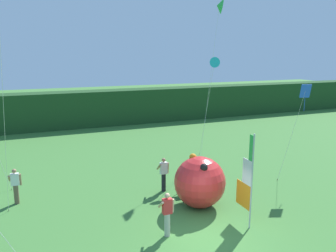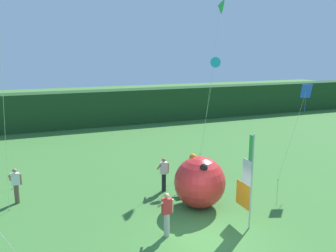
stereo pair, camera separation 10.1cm
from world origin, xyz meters
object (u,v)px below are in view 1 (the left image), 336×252
object	(u,v)px
person_far_left	(15,185)
kite_blue_diamond_1	(304,96)
person_mid_field	(167,213)
inflatable_balloon	(200,182)
kite_green_delta_0	(219,6)
banner_flag	(247,182)
folding_chair	(182,185)
kite_cyan_delta_2	(214,63)
person_near_banner	(164,174)

from	to	relation	value
person_far_left	kite_blue_diamond_1	size ratio (longest dim) A/B	0.32
person_mid_field	inflatable_balloon	xyz separation A→B (m)	(2.32, 1.85, 0.23)
person_mid_field	kite_green_delta_0	bearing A→B (deg)	50.20
banner_flag	folding_chair	distance (m)	4.09
kite_blue_diamond_1	person_far_left	bearing A→B (deg)	170.42
kite_cyan_delta_2	kite_blue_diamond_1	bearing A→B (deg)	-49.84
banner_flag	person_near_banner	xyz separation A→B (m)	(-1.83, 4.44, -0.92)
banner_flag	person_far_left	world-z (taller)	banner_flag
person_near_banner	banner_flag	bearing A→B (deg)	-67.55
inflatable_balloon	kite_blue_diamond_1	distance (m)	7.50
person_near_banner	kite_cyan_delta_2	distance (m)	7.28
inflatable_balloon	kite_cyan_delta_2	distance (m)	7.77
banner_flag	person_mid_field	distance (m)	3.42
inflatable_balloon	kite_cyan_delta_2	world-z (taller)	kite_cyan_delta_2
kite_cyan_delta_2	person_far_left	bearing A→B (deg)	-172.61
folding_chair	kite_green_delta_0	xyz separation A→B (m)	(4.42, 4.55, 9.07)
folding_chair	kite_green_delta_0	world-z (taller)	kite_green_delta_0
banner_flag	kite_blue_diamond_1	distance (m)	7.06
banner_flag	kite_blue_diamond_1	bearing A→B (deg)	29.75
banner_flag	kite_green_delta_0	world-z (taller)	kite_green_delta_0
banner_flag	kite_green_delta_0	xyz separation A→B (m)	(3.29, 8.25, 7.73)
inflatable_balloon	kite_green_delta_0	world-z (taller)	kite_green_delta_0
banner_flag	inflatable_balloon	world-z (taller)	banner_flag
banner_flag	person_mid_field	size ratio (longest dim) A/B	2.22
person_near_banner	kite_cyan_delta_2	bearing A→B (deg)	31.96
inflatable_balloon	kite_green_delta_0	size ratio (longest dim) A/B	0.24
inflatable_balloon	kite_cyan_delta_2	xyz separation A→B (m)	(3.33, 4.84, 5.09)
person_far_left	kite_cyan_delta_2	distance (m)	12.37
inflatable_balloon	kite_blue_diamond_1	bearing A→B (deg)	8.58
kite_blue_diamond_1	kite_cyan_delta_2	size ratio (longest dim) A/B	0.79
kite_blue_diamond_1	kite_cyan_delta_2	bearing A→B (deg)	130.16
person_far_left	folding_chair	world-z (taller)	person_far_left
kite_green_delta_0	kite_cyan_delta_2	distance (m)	3.64
kite_green_delta_0	kite_blue_diamond_1	world-z (taller)	kite_green_delta_0
banner_flag	person_mid_field	world-z (taller)	banner_flag
banner_flag	kite_green_delta_0	size ratio (longest dim) A/B	0.38
person_near_banner	kite_cyan_delta_2	world-z (taller)	kite_cyan_delta_2
person_near_banner	person_mid_field	size ratio (longest dim) A/B	1.00
person_near_banner	person_far_left	distance (m)	6.95
kite_green_delta_0	person_far_left	bearing A→B (deg)	-167.70
kite_green_delta_0	kite_cyan_delta_2	bearing A→B (deg)	-127.47
person_far_left	kite_green_delta_0	distance (m)	15.01
person_far_left	folding_chair	size ratio (longest dim) A/B	1.90
inflatable_balloon	kite_blue_diamond_1	world-z (taller)	kite_blue_diamond_1
person_mid_field	person_far_left	size ratio (longest dim) A/B	1.03
person_far_left	banner_flag	bearing A→B (deg)	-33.01
person_far_left	kite_blue_diamond_1	world-z (taller)	kite_blue_diamond_1
inflatable_balloon	kite_blue_diamond_1	size ratio (longest dim) A/B	0.45
person_mid_field	inflatable_balloon	size ratio (longest dim) A/B	0.73
person_mid_field	banner_flag	bearing A→B (deg)	-6.63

